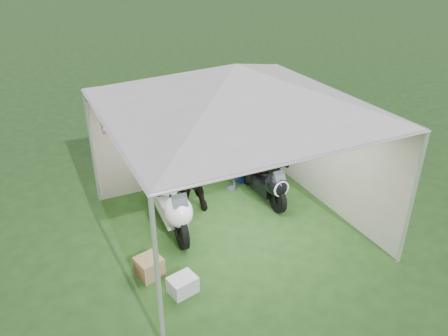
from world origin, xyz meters
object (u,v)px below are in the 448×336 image
Objects in this scene: motorcycle_black at (264,177)px; person_dark_jacket at (183,167)px; person_blue_jacket at (234,143)px; paddock_stand at (245,176)px; canopy_tent at (234,90)px; motorcycle_white at (170,200)px; crate_0 at (183,285)px; crate_1 at (149,267)px; equipment_box at (266,173)px.

motorcycle_black is 0.94× the size of person_dark_jacket.
paddock_stand is at bearing 141.66° from person_blue_jacket.
motorcycle_white is (-1.01, 0.48, -2.00)m from canopy_tent.
motorcycle_black is (1.00, 0.61, -2.08)m from canopy_tent.
person_dark_jacket is 4.79× the size of crate_0.
motorcycle_white is 6.25× the size of paddock_stand.
person_dark_jacket is (-1.58, -0.53, 0.82)m from paddock_stand.
paddock_stand is 3.55m from crate_0.
paddock_stand is at bearing 54.88° from canopy_tent.
canopy_tent is at bearing -125.12° from paddock_stand.
canopy_tent reaches higher than paddock_stand.
crate_0 is at bearing -5.31° from person_blue_jacket.
canopy_tent is 2.86× the size of person_blue_jacket.
person_blue_jacket reaches higher than motorcycle_black.
canopy_tent reaches higher than motorcycle_white.
crate_1 is (-0.34, 0.56, 0.03)m from crate_0.
person_dark_jacket reaches higher than paddock_stand.
motorcycle_white is 1.07× the size of person_blue_jacket.
motorcycle_black is 4.52× the size of crate_0.
person_dark_jacket is 2.37m from crate_0.
equipment_box is (0.37, 0.54, -0.26)m from motorcycle_black.
motorcycle_black is 0.93m from person_blue_jacket.
person_blue_jacket reaches higher than crate_1.
paddock_stand is 0.47m from equipment_box.
person_dark_jacket is (-0.58, 0.89, -1.62)m from canopy_tent.
person_dark_jacket is at bearing -36.10° from person_blue_jacket.
person_dark_jacket is 5.23× the size of crate_1.
canopy_tent is 15.55× the size of crate_1.
motorcycle_white is at bearing 154.46° from canopy_tent.
paddock_stand is 0.93× the size of crate_1.
equipment_box is at bearing 18.99° from motorcycle_white.
canopy_tent reaches higher than motorcycle_black.
motorcycle_white is 4.61× the size of equipment_box.
person_blue_jacket is (-0.30, 0.72, 0.50)m from motorcycle_black.
equipment_box is (0.67, -0.18, -0.76)m from person_blue_jacket.
paddock_stand is (0.00, 0.82, -0.37)m from motorcycle_black.
canopy_tent is 3.05m from crate_0.
motorcycle_white is at bearing 76.13° from crate_0.
canopy_tent is 2.69× the size of motorcycle_white.
person_dark_jacket reaches higher than motorcycle_white.
crate_1 is at bearing -16.76° from person_blue_jacket.
crate_1 is at bearing -160.91° from canopy_tent.
paddock_stand is 0.18× the size of person_dark_jacket.
person_dark_jacket reaches higher than motorcycle_black.
person_blue_jacket is at bearing 62.39° from canopy_tent.
canopy_tent is 2.39m from motorcycle_black.
motorcycle_black is at bearing 166.13° from person_dark_jacket.
equipment_box is (1.95, 0.26, -0.72)m from person_dark_jacket.
canopy_tent reaches higher than crate_1.
person_blue_jacket is 4.98× the size of crate_0.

